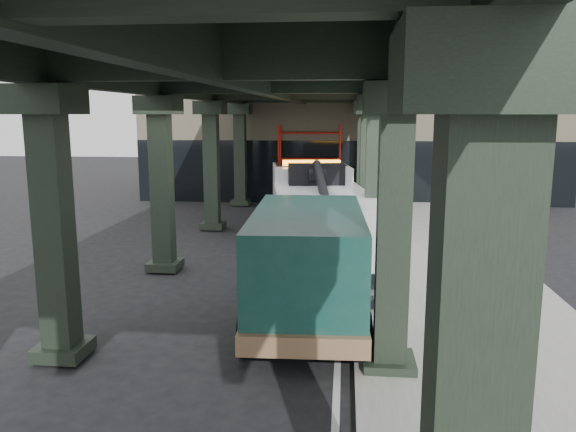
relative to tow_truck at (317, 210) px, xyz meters
The scene contains 8 objects.
ground 4.51m from the tow_truck, 102.35° to the right, with size 90.00×90.00×0.00m, color black.
sidewalk 4.43m from the tow_truck, 31.02° to the right, with size 5.00×40.00×0.15m, color gray.
lane_stripe 2.74m from the tow_truck, 69.91° to the right, with size 0.12×38.00×0.01m, color silver.
viaduct 4.69m from the tow_truck, 121.27° to the right, with size 7.40×32.00×6.40m.
building 16.07m from the tow_truck, 86.07° to the left, with size 22.00×10.00×8.00m, color #C6B793.
scaffolding 10.54m from the tow_truck, 94.96° to the left, with size 3.08×0.88×4.00m.
tow_truck is the anchor object (origin of this frame).
towed_van 5.69m from the tow_truck, 89.07° to the right, with size 2.69×6.27×2.51m.
Camera 1 is at (1.78, -13.37, 4.50)m, focal length 35.00 mm.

